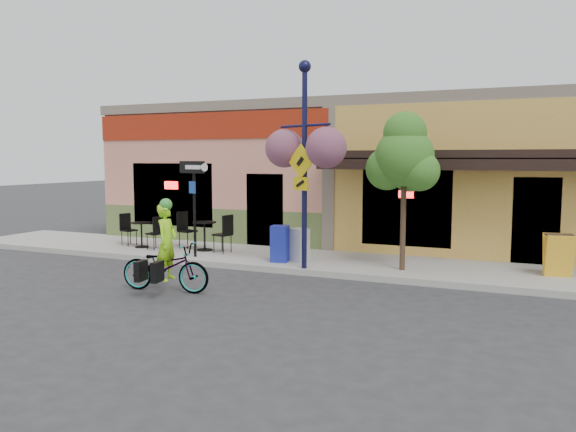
# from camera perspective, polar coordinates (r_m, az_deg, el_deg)

# --- Properties ---
(ground) EXTENTS (90.00, 90.00, 0.00)m
(ground) POSITION_cam_1_polar(r_m,az_deg,el_deg) (12.64, 3.26, -6.73)
(ground) COLOR #2D2D30
(ground) RESTS_ON ground
(sidewalk) EXTENTS (24.00, 3.00, 0.15)m
(sidewalk) POSITION_cam_1_polar(r_m,az_deg,el_deg) (14.48, 5.99, -4.82)
(sidewalk) COLOR #9E9B93
(sidewalk) RESTS_ON ground
(curb) EXTENTS (24.00, 0.12, 0.15)m
(curb) POSITION_cam_1_polar(r_m,az_deg,el_deg) (13.13, 4.09, -5.92)
(curb) COLOR #A8A59E
(curb) RESTS_ON ground
(building) EXTENTS (18.20, 8.20, 4.50)m
(building) POSITION_cam_1_polar(r_m,az_deg,el_deg) (19.56, 10.89, 4.29)
(building) COLOR tan
(building) RESTS_ON ground
(bicycle) EXTENTS (2.02, 0.92, 1.02)m
(bicycle) POSITION_cam_1_polar(r_m,az_deg,el_deg) (11.94, -12.36, -5.09)
(bicycle) COLOR maroon
(bicycle) RESTS_ON ground
(cyclist_rider) EXTENTS (0.45, 0.62, 1.58)m
(cyclist_rider) POSITION_cam_1_polar(r_m,az_deg,el_deg) (11.86, -12.19, -3.79)
(cyclist_rider) COLOR #9BF219
(cyclist_rider) RESTS_ON ground
(lamp_post) EXTENTS (1.67, 1.16, 4.86)m
(lamp_post) POSITION_cam_1_polar(r_m,az_deg,el_deg) (13.17, 1.69, 5.12)
(lamp_post) COLOR #111338
(lamp_post) RESTS_ON sidewalk
(one_way_sign) EXTENTS (0.99, 0.48, 2.54)m
(one_way_sign) POSITION_cam_1_polar(r_m,az_deg,el_deg) (14.99, -9.47, 0.68)
(one_way_sign) COLOR black
(one_way_sign) RESTS_ON sidewalk
(cafe_set_left) EXTENTS (1.77, 1.20, 0.97)m
(cafe_set_left) POSITION_cam_1_polar(r_m,az_deg,el_deg) (17.01, -14.66, -1.48)
(cafe_set_left) COLOR black
(cafe_set_left) RESTS_ON sidewalk
(cafe_set_right) EXTENTS (1.93, 1.23, 1.07)m
(cafe_set_right) POSITION_cam_1_polar(r_m,az_deg,el_deg) (16.06, -8.48, -1.59)
(cafe_set_right) COLOR black
(cafe_set_right) RESTS_ON sidewalk
(newspaper_box_blue) EXTENTS (0.47, 0.43, 0.92)m
(newspaper_box_blue) POSITION_cam_1_polar(r_m,az_deg,el_deg) (14.17, -0.84, -2.83)
(newspaper_box_blue) COLOR #1B27A7
(newspaper_box_blue) RESTS_ON sidewalk
(newspaper_box_grey) EXTENTS (0.49, 0.47, 0.84)m
(newspaper_box_grey) POSITION_cam_1_polar(r_m,az_deg,el_deg) (14.26, 1.21, -2.95)
(newspaper_box_grey) COLOR #B7B7B7
(newspaper_box_grey) RESTS_ON sidewalk
(street_tree) EXTENTS (1.59, 1.59, 3.72)m
(street_tree) POSITION_cam_1_polar(r_m,az_deg,el_deg) (13.27, 11.68, 2.54)
(street_tree) COLOR #3D7A26
(street_tree) RESTS_ON sidewalk
(sandwich_board) EXTENTS (0.63, 0.51, 0.95)m
(sandwich_board) POSITION_cam_1_polar(r_m,az_deg,el_deg) (13.62, 25.90, -3.71)
(sandwich_board) COLOR yellow
(sandwich_board) RESTS_ON sidewalk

